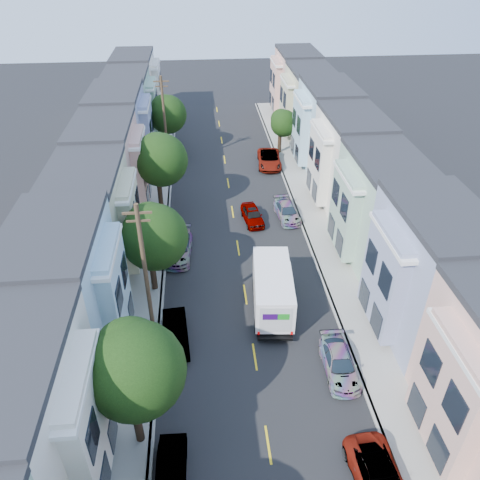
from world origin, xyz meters
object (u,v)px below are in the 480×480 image
object	(u,v)px
tree_b	(134,371)
utility_pole_far	(165,124)
fedex_truck	(273,289)
parked_right_c	(287,212)
tree_e	(167,115)
parked_left_d	(179,247)
parked_right_d	(269,159)
parked_left_b	(171,473)
parked_left_c	(176,333)
utility_pole_near	(146,278)
tree_far_r	(283,124)
parked_right_b	(339,363)
tree_d	(160,160)
tree_c	(153,237)
lead_sedan	(252,215)

from	to	relation	value
tree_b	utility_pole_far	bearing A→B (deg)	90.00
fedex_truck	parked_right_c	bearing A→B (deg)	80.33
tree_e	parked_left_d	world-z (taller)	tree_e
utility_pole_far	parked_right_d	size ratio (longest dim) A/B	1.85
utility_pole_far	parked_left_d	bearing A→B (deg)	-85.16
parked_left_b	fedex_truck	bearing A→B (deg)	62.31
tree_e	utility_pole_far	world-z (taller)	utility_pole_far
parked_left_b	parked_left_d	distance (m)	18.93
parked_left_c	utility_pole_near	bearing A→B (deg)	166.25
utility_pole_near	fedex_truck	world-z (taller)	utility_pole_near
tree_far_r	parked_left_b	size ratio (longest dim) A/B	1.33
tree_far_r	utility_pole_near	distance (m)	32.27
utility_pole_far	parked_left_b	distance (m)	35.78
parked_left_c	parked_right_c	world-z (taller)	parked_left_c
utility_pole_far	parked_left_d	size ratio (longest dim) A/B	2.02
parked_left_c	parked_right_c	xyz separation A→B (m)	(9.80, 14.74, -0.07)
tree_b	parked_left_b	world-z (taller)	tree_b
utility_pole_far	parked_right_b	size ratio (longest dim) A/B	2.31
parked_left_d	parked_right_b	distance (m)	16.28
tree_d	parked_right_b	world-z (taller)	tree_d
utility_pole_near	parked_right_c	world-z (taller)	utility_pole_near
tree_e	parked_right_b	world-z (taller)	tree_e
utility_pole_near	tree_c	bearing A→B (deg)	90.02
parked_right_c	utility_pole_near	bearing A→B (deg)	-133.37
parked_right_c	parked_left_d	bearing A→B (deg)	-158.37
tree_d	tree_b	bearing A→B (deg)	-90.00
parked_left_c	parked_left_d	world-z (taller)	parked_left_d
tree_far_r	lead_sedan	size ratio (longest dim) A/B	1.24
tree_b	parked_left_c	xyz separation A→B (m)	(1.40, 6.92, -4.62)
parked_left_d	tree_e	bearing A→B (deg)	98.16
tree_b	tree_c	size ratio (longest dim) A/B	1.11
parked_left_c	parked_right_d	size ratio (longest dim) A/B	0.79
tree_c	lead_sedan	distance (m)	12.59
parked_left_b	parked_right_c	xyz separation A→B (m)	(9.80, 24.00, -0.01)
tree_e	parked_left_d	size ratio (longest dim) A/B	1.44
utility_pole_far	lead_sedan	world-z (taller)	utility_pole_far
tree_b	parked_right_c	xyz separation A→B (m)	(11.20, 21.66, -4.69)
tree_d	tree_e	world-z (taller)	tree_d
utility_pole_far	fedex_truck	bearing A→B (deg)	-71.32
tree_b	parked_left_d	size ratio (longest dim) A/B	1.56
fedex_truck	parked_left_d	xyz separation A→B (m)	(-6.60, 7.12, -1.03)
tree_e	fedex_truck	size ratio (longest dim) A/B	1.08
tree_e	lead_sedan	bearing A→B (deg)	-62.87
tree_c	parked_right_b	size ratio (longest dim) A/B	1.61
tree_far_r	parked_left_d	size ratio (longest dim) A/B	1.05
utility_pole_far	parked_left_c	size ratio (longest dim) A/B	2.35
tree_far_r	parked_left_c	xyz separation A→B (m)	(-11.80, -29.62, -2.87)
tree_b	fedex_truck	size ratio (longest dim) A/B	1.16
tree_b	tree_d	size ratio (longest dim) A/B	0.99
parked_left_b	parked_right_b	size ratio (longest dim) A/B	0.90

